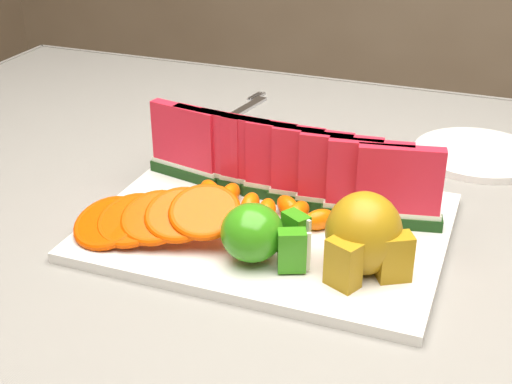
{
  "coord_description": "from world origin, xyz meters",
  "views": [
    {
      "loc": [
        0.21,
        -0.74,
        1.18
      ],
      "look_at": [
        -0.05,
        -0.07,
        0.81
      ],
      "focal_mm": 50.0,
      "sensor_mm": 36.0,
      "label": 1
    }
  ],
  "objects": [
    {
      "name": "orange_fan_front",
      "position": [
        -0.14,
        -0.14,
        0.8
      ],
      "size": [
        0.2,
        0.13,
        0.05
      ],
      "color": "#F26800",
      "rests_on": "platter"
    },
    {
      "name": "tablecloth",
      "position": [
        0.0,
        0.0,
        0.72
      ],
      "size": [
        1.53,
        1.03,
        0.2
      ],
      "color": "slate",
      "rests_on": "table"
    },
    {
      "name": "orange_fan_back",
      "position": [
        -0.08,
        0.07,
        0.79
      ],
      "size": [
        0.23,
        0.09,
        0.04
      ],
      "color": "#F26800",
      "rests_on": "platter"
    },
    {
      "name": "tangerine_segments",
      "position": [
        -0.04,
        -0.04,
        0.78
      ],
      "size": [
        0.19,
        0.06,
        0.02
      ],
      "color": "#FD5D25",
      "rests_on": "platter"
    },
    {
      "name": "table",
      "position": [
        0.0,
        0.0,
        0.65
      ],
      "size": [
        1.4,
        0.9,
        0.75
      ],
      "color": "brown",
      "rests_on": "ground"
    },
    {
      "name": "fork",
      "position": [
        -0.21,
        0.29,
        0.76
      ],
      "size": [
        0.04,
        0.19,
        0.0
      ],
      "color": "silver",
      "rests_on": "tablecloth"
    },
    {
      "name": "watermelon_row",
      "position": [
        -0.03,
        -0.0,
        0.82
      ],
      "size": [
        0.39,
        0.07,
        0.1
      ],
      "color": "#123A0E",
      "rests_on": "platter"
    },
    {
      "name": "side_plate",
      "position": [
        0.17,
        0.24,
        0.76
      ],
      "size": [
        0.23,
        0.23,
        0.01
      ],
      "color": "silver",
      "rests_on": "tablecloth"
    },
    {
      "name": "pear_cluster",
      "position": [
        0.09,
        -0.12,
        0.81
      ],
      "size": [
        0.1,
        0.1,
        0.09
      ],
      "color": "#A17718",
      "rests_on": "platter"
    },
    {
      "name": "platter",
      "position": [
        -0.03,
        -0.06,
        0.76
      ],
      "size": [
        0.4,
        0.3,
        0.01
      ],
      "color": "silver",
      "rests_on": "tablecloth"
    },
    {
      "name": "apple_cluster",
      "position": [
        -0.01,
        -0.14,
        0.8
      ],
      "size": [
        0.1,
        0.08,
        0.06
      ],
      "color": "#39891F",
      "rests_on": "platter"
    }
  ]
}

